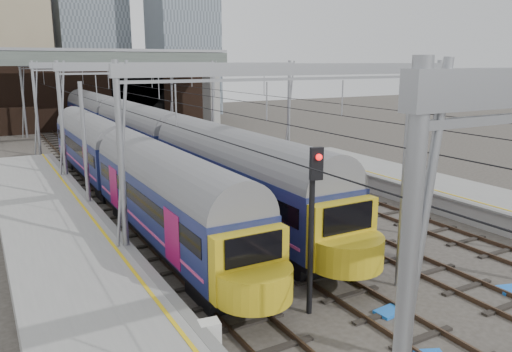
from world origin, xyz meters
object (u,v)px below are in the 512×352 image
relay_cabinet (210,340)px  train_second (122,166)px  train_main (114,124)px  signal_near_left (313,213)px

relay_cabinet → train_second: bearing=91.3°
train_main → relay_cabinet: (-5.80, -33.82, -1.93)m
signal_near_left → relay_cabinet: bearing=-158.1°
signal_near_left → train_second: bearing=109.2°
train_second → relay_cabinet: 15.85m
train_main → train_second: 18.62m
train_second → signal_near_left: bearing=-82.2°
signal_near_left → relay_cabinet: (-3.84, -0.71, -2.83)m
train_main → signal_near_left: bearing=-93.4°
train_main → train_second: (-4.00, -18.18, -0.15)m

